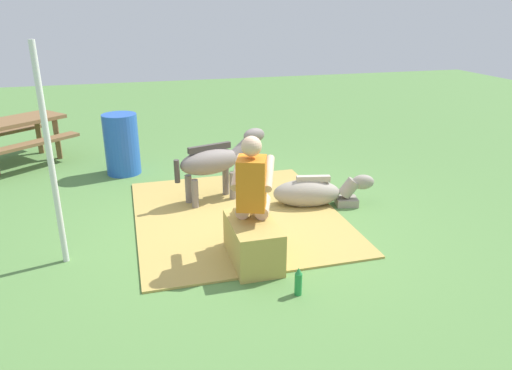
{
  "coord_description": "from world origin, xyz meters",
  "views": [
    {
      "loc": [
        -5.1,
        1.28,
        2.51
      ],
      "look_at": [
        -0.11,
        -0.1,
        0.55
      ],
      "focal_mm": 33.59,
      "sensor_mm": 36.0,
      "label": 1
    }
  ],
  "objects": [
    {
      "name": "ground_plane",
      "position": [
        0.0,
        0.0,
        0.0
      ],
      "size": [
        24.0,
        24.0,
        0.0
      ],
      "primitive_type": "plane",
      "color": "#568442"
    },
    {
      "name": "hay_patch",
      "position": [
        0.3,
        0.04,
        0.01
      ],
      "size": [
        2.95,
        2.51,
        0.02
      ],
      "primitive_type": "cube",
      "color": "tan",
      "rests_on": "ground"
    },
    {
      "name": "hay_bale",
      "position": [
        -0.87,
        0.14,
        0.23
      ],
      "size": [
        0.79,
        0.46,
        0.45
      ],
      "primitive_type": "cube",
      "color": "tan",
      "rests_on": "ground"
    },
    {
      "name": "person_seated",
      "position": [
        -0.71,
        0.11,
        0.73
      ],
      "size": [
        0.72,
        0.56,
        1.33
      ],
      "color": "#D8AD8C",
      "rests_on": "ground"
    },
    {
      "name": "pony_standing",
      "position": [
        0.86,
        0.19,
        0.57
      ],
      "size": [
        0.58,
        1.31,
        0.93
      ],
      "color": "slate",
      "rests_on": "ground"
    },
    {
      "name": "pony_lying",
      "position": [
        0.35,
        -1.01,
        0.19
      ],
      "size": [
        0.57,
        1.36,
        0.42
      ],
      "color": "gray",
      "rests_on": "ground"
    },
    {
      "name": "soda_bottle",
      "position": [
        -1.56,
        -0.1,
        0.14
      ],
      "size": [
        0.07,
        0.07,
        0.28
      ],
      "color": "#268C3F",
      "rests_on": "ground"
    },
    {
      "name": "water_barrel",
      "position": [
        2.37,
        1.39,
        0.47
      ],
      "size": [
        0.53,
        0.53,
        0.94
      ],
      "primitive_type": "cylinder",
      "color": "blue",
      "rests_on": "ground"
    },
    {
      "name": "tent_pole_left",
      "position": [
        -0.33,
        2.02,
        1.11
      ],
      "size": [
        0.06,
        0.06,
        2.22
      ],
      "primitive_type": "cylinder",
      "color": "silver",
      "rests_on": "ground"
    },
    {
      "name": "picnic_bench",
      "position": [
        3.33,
        3.06,
        0.58
      ],
      "size": [
        1.95,
        1.98,
        0.75
      ],
      "color": "brown",
      "rests_on": "ground"
    }
  ]
}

